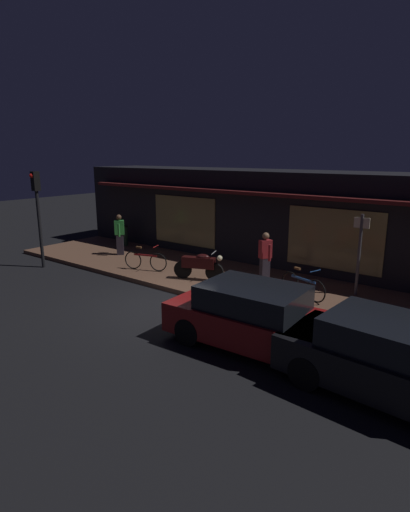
{
  "coord_description": "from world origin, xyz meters",
  "views": [
    {
      "loc": [
        7.95,
        -8.08,
        4.22
      ],
      "look_at": [
        -0.11,
        2.4,
        0.95
      ],
      "focal_mm": 29.11,
      "sensor_mm": 36.0,
      "label": 1
    }
  ],
  "objects_px": {
    "parked_car_near": "(257,318)",
    "parked_car_far": "(396,361)",
    "person_photographer": "(120,234)",
    "trash_bin": "(123,235)",
    "motorcycle": "(199,265)",
    "sign_post": "(359,250)",
    "bicycle_parked": "(303,286)",
    "person_bystander": "(265,257)",
    "traffic_light_pole": "(37,202)",
    "bicycle_extra": "(145,260)"
  },
  "relations": [
    {
      "from": "parked_car_near",
      "to": "parked_car_far",
      "type": "height_order",
      "value": "same"
    },
    {
      "from": "person_photographer",
      "to": "trash_bin",
      "type": "xyz_separation_m",
      "value": [
        -1.29,
        1.29,
        -0.41
      ]
    },
    {
      "from": "trash_bin",
      "to": "parked_car_near",
      "type": "height_order",
      "value": "parked_car_near"
    },
    {
      "from": "motorcycle",
      "to": "sign_post",
      "type": "xyz_separation_m",
      "value": [
        4.61,
        1.65,
        0.86
      ]
    },
    {
      "from": "sign_post",
      "to": "parked_car_near",
      "type": "distance_m",
      "value": 4.67
    },
    {
      "from": "parked_car_near",
      "to": "person_photographer",
      "type": "bearing_deg",
      "value": 157.23
    },
    {
      "from": "parked_car_far",
      "to": "person_photographer",
      "type": "bearing_deg",
      "value": 161.6
    },
    {
      "from": "bicycle_parked",
      "to": "motorcycle",
      "type": "bearing_deg",
      "value": -172.87
    },
    {
      "from": "sign_post",
      "to": "person_photographer",
      "type": "bearing_deg",
      "value": -174.49
    },
    {
      "from": "bicycle_parked",
      "to": "parked_car_near",
      "type": "xyz_separation_m",
      "value": [
        0.42,
        -3.32,
        0.2
      ]
    },
    {
      "from": "trash_bin",
      "to": "sign_post",
      "type": "bearing_deg",
      "value": -2.09
    },
    {
      "from": "sign_post",
      "to": "parked_car_far",
      "type": "height_order",
      "value": "sign_post"
    },
    {
      "from": "sign_post",
      "to": "trash_bin",
      "type": "distance_m",
      "value": 10.71
    },
    {
      "from": "motorcycle",
      "to": "sign_post",
      "type": "bearing_deg",
      "value": 19.7
    },
    {
      "from": "person_photographer",
      "to": "person_bystander",
      "type": "height_order",
      "value": "same"
    },
    {
      "from": "motorcycle",
      "to": "person_bystander",
      "type": "height_order",
      "value": "person_bystander"
    },
    {
      "from": "person_photographer",
      "to": "traffic_light_pole",
      "type": "bearing_deg",
      "value": -114.35
    },
    {
      "from": "person_bystander",
      "to": "trash_bin",
      "type": "bearing_deg",
      "value": 172.08
    },
    {
      "from": "person_photographer",
      "to": "parked_car_far",
      "type": "bearing_deg",
      "value": -18.4
    },
    {
      "from": "motorcycle",
      "to": "parked_car_near",
      "type": "relative_size",
      "value": 0.39
    },
    {
      "from": "person_photographer",
      "to": "bicycle_parked",
      "type": "bearing_deg",
      "value": -2.18
    },
    {
      "from": "traffic_light_pole",
      "to": "bicycle_parked",
      "type": "bearing_deg",
      "value": 14.46
    },
    {
      "from": "person_bystander",
      "to": "motorcycle",
      "type": "bearing_deg",
      "value": -154.21
    },
    {
      "from": "bicycle_extra",
      "to": "trash_bin",
      "type": "distance_m",
      "value": 4.46
    },
    {
      "from": "bicycle_extra",
      "to": "parked_car_far",
      "type": "height_order",
      "value": "parked_car_far"
    },
    {
      "from": "sign_post",
      "to": "parked_car_near",
      "type": "bearing_deg",
      "value": -99.05
    },
    {
      "from": "traffic_light_pole",
      "to": "motorcycle",
      "type": "bearing_deg",
      "value": 18.5
    },
    {
      "from": "person_bystander",
      "to": "sign_post",
      "type": "relative_size",
      "value": 0.7
    },
    {
      "from": "person_bystander",
      "to": "bicycle_extra",
      "type": "bearing_deg",
      "value": -163.8
    },
    {
      "from": "parked_car_far",
      "to": "sign_post",
      "type": "bearing_deg",
      "value": 115.07
    },
    {
      "from": "traffic_light_pole",
      "to": "parked_car_far",
      "type": "distance_m",
      "value": 13.03
    },
    {
      "from": "sign_post",
      "to": "traffic_light_pole",
      "type": "xyz_separation_m",
      "value": [
        -10.63,
        -3.67,
        0.97
      ]
    },
    {
      "from": "sign_post",
      "to": "parked_car_near",
      "type": "height_order",
      "value": "sign_post"
    },
    {
      "from": "motorcycle",
      "to": "person_photographer",
      "type": "xyz_separation_m",
      "value": [
        -4.77,
        0.75,
        0.38
      ]
    },
    {
      "from": "traffic_light_pole",
      "to": "parked_car_near",
      "type": "distance_m",
      "value": 10.1
    },
    {
      "from": "motorcycle",
      "to": "trash_bin",
      "type": "relative_size",
      "value": 1.75
    },
    {
      "from": "person_bystander",
      "to": "parked_car_far",
      "type": "bearing_deg",
      "value": -39.44
    },
    {
      "from": "sign_post",
      "to": "parked_car_far",
      "type": "relative_size",
      "value": 0.57
    },
    {
      "from": "person_photographer",
      "to": "sign_post",
      "type": "bearing_deg",
      "value": 5.51
    },
    {
      "from": "person_photographer",
      "to": "parked_car_far",
      "type": "distance_m",
      "value": 12.24
    },
    {
      "from": "motorcycle",
      "to": "bicycle_extra",
      "type": "relative_size",
      "value": 1.03
    },
    {
      "from": "person_bystander",
      "to": "traffic_light_pole",
      "type": "xyz_separation_m",
      "value": [
        -7.94,
        -2.94,
        1.45
      ]
    },
    {
      "from": "bicycle_parked",
      "to": "trash_bin",
      "type": "height_order",
      "value": "trash_bin"
    },
    {
      "from": "person_photographer",
      "to": "trash_bin",
      "type": "distance_m",
      "value": 1.87
    },
    {
      "from": "person_bystander",
      "to": "parked_car_far",
      "type": "xyz_separation_m",
      "value": [
        4.92,
        -4.05,
        -0.32
      ]
    },
    {
      "from": "bicycle_parked",
      "to": "parked_car_near",
      "type": "distance_m",
      "value": 3.35
    },
    {
      "from": "sign_post",
      "to": "trash_bin",
      "type": "xyz_separation_m",
      "value": [
        -10.67,
        0.39,
        -0.89
      ]
    },
    {
      "from": "person_photographer",
      "to": "sign_post",
      "type": "xyz_separation_m",
      "value": [
        9.38,
        0.9,
        0.48
      ]
    },
    {
      "from": "bicycle_extra",
      "to": "trash_bin",
      "type": "bearing_deg",
      "value": 148.63
    },
    {
      "from": "person_bystander",
      "to": "parked_car_near",
      "type": "height_order",
      "value": "person_bystander"
    }
  ]
}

